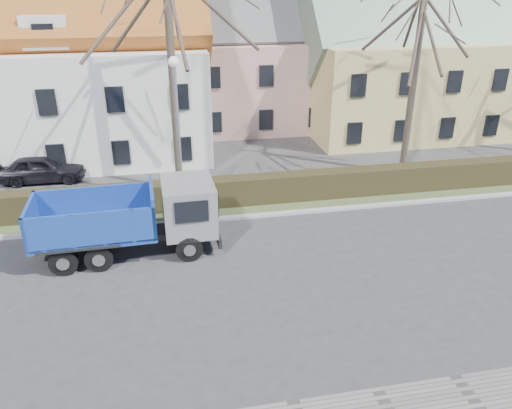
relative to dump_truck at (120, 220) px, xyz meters
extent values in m
plane|color=#353537|center=(4.49, -2.44, -1.42)|extent=(120.00, 120.00, 0.00)
cube|color=#A09F9D|center=(4.49, 2.16, -1.36)|extent=(80.00, 0.30, 0.12)
cube|color=#44532F|center=(4.49, 3.76, -1.37)|extent=(80.00, 3.00, 0.10)
cube|color=black|center=(4.49, 3.56, -0.77)|extent=(60.00, 0.90, 1.30)
imported|color=black|center=(-4.42, 8.47, -0.69)|extent=(4.30, 1.83, 1.45)
camera|label=1|loc=(1.80, -17.39, 8.31)|focal=35.00mm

